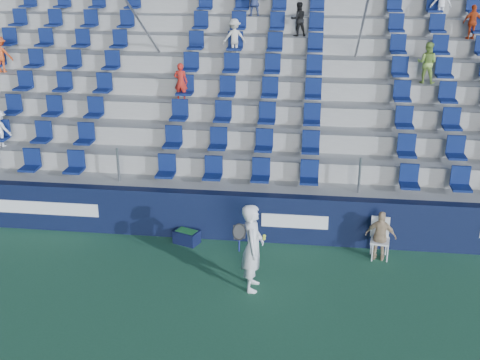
{
  "coord_description": "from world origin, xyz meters",
  "views": [
    {
      "loc": [
        1.82,
        -10.15,
        6.8
      ],
      "look_at": [
        0.2,
        2.8,
        1.7
      ],
      "focal_mm": 45.0,
      "sensor_mm": 36.0,
      "label": 1
    }
  ],
  "objects": [
    {
      "name": "ground",
      "position": [
        0.0,
        0.0,
        0.0
      ],
      "size": [
        70.0,
        70.0,
        0.0
      ],
      "primitive_type": "plane",
      "color": "#296141",
      "rests_on": "ground"
    },
    {
      "name": "sponsor_wall",
      "position": [
        0.0,
        3.15,
        0.6
      ],
      "size": [
        24.0,
        0.32,
        1.2
      ],
      "color": "black",
      "rests_on": "ground"
    },
    {
      "name": "grandstand",
      "position": [
        -0.0,
        8.24,
        2.13
      ],
      "size": [
        24.0,
        8.17,
        6.63
      ],
      "color": "#9F9F9A",
      "rests_on": "ground"
    },
    {
      "name": "tennis_player",
      "position": [
        0.7,
        0.89,
        0.96
      ],
      "size": [
        0.69,
        0.71,
        1.92
      ],
      "color": "white",
      "rests_on": "ground"
    },
    {
      "name": "line_judge_chair",
      "position": [
        3.49,
        2.65,
        0.55
      ],
      "size": [
        0.48,
        0.49,
        0.97
      ],
      "color": "white",
      "rests_on": "ground"
    },
    {
      "name": "line_judge",
      "position": [
        3.49,
        2.5,
        0.6
      ],
      "size": [
        0.75,
        0.44,
        1.2
      ],
      "primitive_type": "imported",
      "rotation": [
        0.0,
        0.0,
        2.92
      ],
      "color": "tan",
      "rests_on": "ground"
    },
    {
      "name": "ball_bin",
      "position": [
        -1.11,
        2.75,
        0.18
      ],
      "size": [
        0.69,
        0.57,
        0.33
      ],
      "color": "#0E1434",
      "rests_on": "ground"
    }
  ]
}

